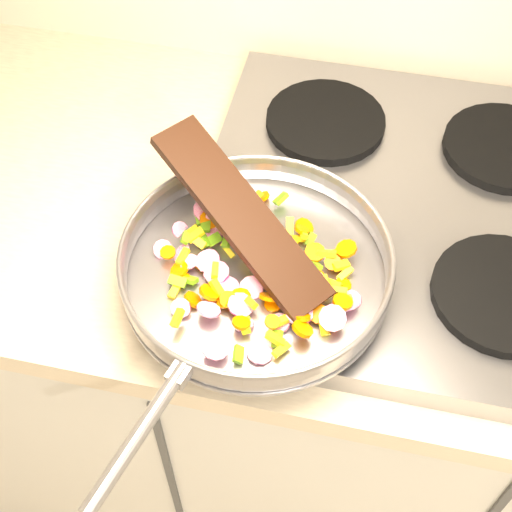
# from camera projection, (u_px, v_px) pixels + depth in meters

# --- Properties ---
(cooktop) EXTENTS (0.60, 0.60, 0.04)m
(cooktop) POSITION_uv_depth(u_px,v_px,m) (403.00, 212.00, 1.05)
(cooktop) COLOR #939399
(cooktop) RESTS_ON counter_top
(grate_fl) EXTENTS (0.19, 0.19, 0.02)m
(grate_fl) POSITION_uv_depth(u_px,v_px,m) (294.00, 258.00, 0.97)
(grate_fl) COLOR black
(grate_fl) RESTS_ON cooktop
(grate_fr) EXTENTS (0.19, 0.19, 0.02)m
(grate_fr) POSITION_uv_depth(u_px,v_px,m) (504.00, 294.00, 0.93)
(grate_fr) COLOR black
(grate_fr) RESTS_ON cooktop
(grate_bl) EXTENTS (0.19, 0.19, 0.02)m
(grate_bl) POSITION_uv_depth(u_px,v_px,m) (325.00, 121.00, 1.13)
(grate_bl) COLOR black
(grate_bl) RESTS_ON cooktop
(grate_br) EXTENTS (0.19, 0.19, 0.02)m
(grate_br) POSITION_uv_depth(u_px,v_px,m) (505.00, 147.00, 1.10)
(grate_br) COLOR black
(grate_br) RESTS_ON cooktop
(saute_pan) EXTENTS (0.39, 0.55, 0.05)m
(saute_pan) POSITION_uv_depth(u_px,v_px,m) (255.00, 265.00, 0.92)
(saute_pan) COLOR #9E9EA5
(saute_pan) RESTS_ON grate_fl
(vegetable_heap) EXTENTS (0.29, 0.30, 0.05)m
(vegetable_heap) POSITION_uv_depth(u_px,v_px,m) (257.00, 270.00, 0.92)
(vegetable_heap) COLOR #5D9814
(vegetable_heap) RESTS_ON saute_pan
(wooden_spatula) EXTENTS (0.27, 0.23, 0.11)m
(wooden_spatula) POSITION_uv_depth(u_px,v_px,m) (241.00, 216.00, 0.91)
(wooden_spatula) COLOR black
(wooden_spatula) RESTS_ON saute_pan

